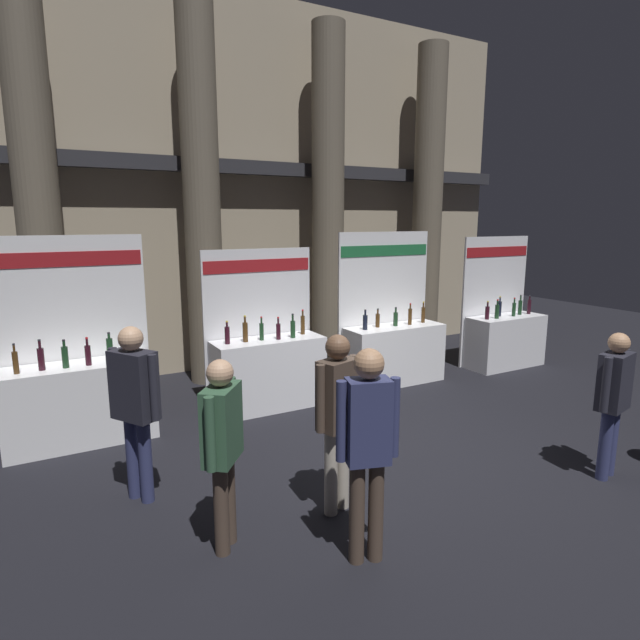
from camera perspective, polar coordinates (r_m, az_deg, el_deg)
ground_plane at (r=6.42m, az=9.51°, el=-14.17°), size 24.00×24.00×0.00m
hall_colonnade at (r=9.75m, az=-6.98°, el=13.80°), size 11.30×1.23×6.57m
exhibitor_booth_0 at (r=7.07m, az=-24.84°, el=-7.29°), size 1.80×0.66×2.52m
exhibitor_booth_1 at (r=7.63m, az=-5.77°, el=-5.11°), size 1.68×0.66×2.30m
exhibitor_booth_2 at (r=8.83m, az=7.94°, el=-2.91°), size 1.79×0.66×2.51m
exhibitor_booth_3 at (r=10.32m, az=19.44°, el=-1.54°), size 1.59×0.66×2.40m
visitor_0 at (r=4.14m, az=5.24°, el=-12.88°), size 0.49×0.30×1.76m
visitor_1 at (r=6.26m, az=29.44°, el=-6.99°), size 0.55×0.31×1.57m
visitor_2 at (r=4.37m, az=-10.63°, el=-12.67°), size 0.43×0.47×1.63m
visitor_3 at (r=4.82m, az=1.91°, el=-9.70°), size 0.50×0.32×1.70m
visitor_4 at (r=5.29m, az=-19.61°, el=-7.96°), size 0.43×0.53×1.73m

